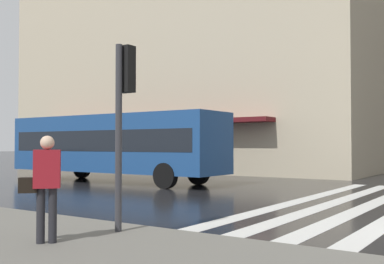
% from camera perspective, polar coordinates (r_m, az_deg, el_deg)
% --- Properties ---
extents(haussmann_block_mid, '(17.35, 25.58, 24.43)m').
position_cam_1_polar(haussmann_block_mid, '(37.27, 2.38, 14.40)').
color(haussmann_block_mid, beige).
rests_on(haussmann_block_mid, ground_plane).
extents(traffic_signal_post, '(0.44, 0.30, 3.34)m').
position_cam_1_polar(traffic_signal_post, '(8.53, -8.39, 4.31)').
color(traffic_signal_post, '#333338').
rests_on(traffic_signal_post, sidewalk_pavement).
extents(city_bus, '(2.60, 11.00, 3.00)m').
position_cam_1_polar(city_bus, '(21.30, -9.61, -1.37)').
color(city_bus, navy).
rests_on(city_bus, ground_plane).
extents(pedestrian_in_red_jacket, '(0.59, 0.57, 1.68)m').
position_cam_1_polar(pedestrian_in_red_jacket, '(7.68, -17.55, -5.67)').
color(pedestrian_in_red_jacket, maroon).
rests_on(pedestrian_in_red_jacket, sidewalk_pavement).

